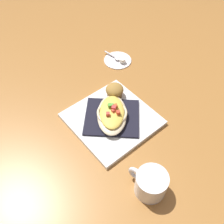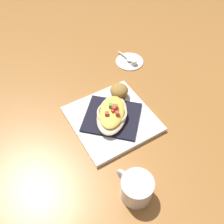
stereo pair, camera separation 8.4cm
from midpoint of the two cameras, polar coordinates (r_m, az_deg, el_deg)
ground_plane at (r=0.87m, az=2.74°, el=-2.03°), size 2.60×2.60×0.00m
square_plate at (r=0.87m, az=2.76°, el=-1.74°), size 0.32×0.32×0.01m
folded_napkin at (r=0.86m, az=2.79°, el=-1.29°), size 0.23×0.23×0.01m
gratin_dish at (r=0.84m, az=2.85°, el=-0.43°), size 0.17×0.20×0.05m
muffin at (r=0.91m, az=4.22°, el=4.47°), size 0.06×0.06×0.05m
coffee_mug at (r=0.72m, az=8.83°, el=-16.75°), size 0.09×0.11×0.08m
creamer_saucer at (r=1.09m, az=6.14°, el=11.07°), size 0.11×0.11×0.01m
spoon at (r=1.09m, az=5.94°, el=11.57°), size 0.05×0.09×0.01m
creamer_cup_0 at (r=1.07m, az=7.16°, el=10.88°), size 0.02×0.02×0.02m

